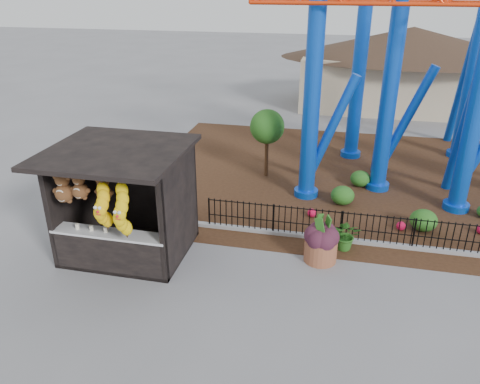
% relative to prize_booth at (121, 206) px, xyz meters
% --- Properties ---
extents(ground, '(120.00, 120.00, 0.00)m').
position_rel_prize_booth_xyz_m(ground, '(3.01, -0.91, -1.53)').
color(ground, slate).
rests_on(ground, ground).
extents(mulch_bed, '(18.00, 12.00, 0.02)m').
position_rel_prize_booth_xyz_m(mulch_bed, '(7.01, 7.09, -1.52)').
color(mulch_bed, '#331E11').
rests_on(mulch_bed, ground).
extents(curb, '(18.00, 0.18, 0.12)m').
position_rel_prize_booth_xyz_m(curb, '(7.01, 2.09, -1.47)').
color(curb, gray).
rests_on(curb, ground).
extents(prize_booth, '(3.50, 3.40, 3.12)m').
position_rel_prize_booth_xyz_m(prize_booth, '(0.00, 0.00, 0.00)').
color(prize_booth, black).
rests_on(prize_booth, ground).
extents(picket_fence, '(12.20, 0.06, 1.00)m').
position_rel_prize_booth_xyz_m(picket_fence, '(7.91, 2.09, -1.03)').
color(picket_fence, black).
rests_on(picket_fence, ground).
extents(terracotta_planter, '(1.03, 1.03, 0.63)m').
position_rel_prize_booth_xyz_m(terracotta_planter, '(5.29, 0.94, -1.21)').
color(terracotta_planter, brown).
rests_on(terracotta_planter, ground).
extents(planter_foliage, '(0.70, 0.70, 0.64)m').
position_rel_prize_booth_xyz_m(planter_foliage, '(5.29, 0.94, -0.58)').
color(planter_foliage, '#371624').
rests_on(planter_foliage, terracotta_planter).
extents(potted_plant, '(0.91, 0.81, 0.92)m').
position_rel_prize_booth_xyz_m(potted_plant, '(5.94, 1.70, -1.06)').
color(potted_plant, '#285F1C').
rests_on(potted_plant, ground).
extents(landscaping, '(7.58, 3.79, 0.66)m').
position_rel_prize_booth_xyz_m(landscaping, '(7.60, 4.54, -1.22)').
color(landscaping, '#235519').
rests_on(landscaping, mulch_bed).
extents(pavilion, '(15.00, 15.00, 4.80)m').
position_rel_prize_booth_xyz_m(pavilion, '(9.01, 19.09, 1.54)').
color(pavilion, '#BFAD8C').
rests_on(pavilion, ground).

